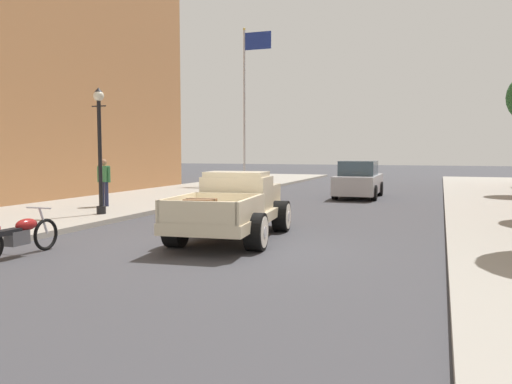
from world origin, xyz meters
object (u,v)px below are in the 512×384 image
car_background_silver (359,181)px  flagpole (248,89)px  motorcycle_parked (19,235)px  street_lamp_near (100,141)px  pedestrian_sidewalk_left (104,180)px  hotrod_truck_cream (236,206)px

car_background_silver → flagpole: flagpole is taller
motorcycle_parked → flagpole: (-3.10, 20.89, 5.33)m
flagpole → street_lamp_near: bearing=-86.2°
flagpole → pedestrian_sidewalk_left: bearing=-91.0°
flagpole → hotrod_truck_cream: bearing=-70.2°
pedestrian_sidewalk_left → street_lamp_near: street_lamp_near is taller
car_background_silver → pedestrian_sidewalk_left: bearing=-133.3°
car_background_silver → flagpole: 10.50m
motorcycle_parked → car_background_silver: 15.95m
street_lamp_near → flagpole: bearing=93.8°
pedestrian_sidewalk_left → street_lamp_near: (1.27, -1.89, 1.30)m
motorcycle_parked → car_background_silver: bearing=74.4°
pedestrian_sidewalk_left → flagpole: (0.24, 13.62, 4.68)m
flagpole → motorcycle_parked: bearing=-81.6°
car_background_silver → flagpole: bearing=143.2°
car_background_silver → pedestrian_sidewalk_left: (-7.63, -8.10, 0.32)m
street_lamp_near → motorcycle_parked: bearing=-68.9°
motorcycle_parked → pedestrian_sidewalk_left: size_ratio=1.28×
hotrod_truck_cream → car_background_silver: 11.76m
hotrod_truck_cream → motorcycle_parked: size_ratio=2.38×
hotrod_truck_cream → car_background_silver: car_background_silver is taller
pedestrian_sidewalk_left → flagpole: size_ratio=0.18×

